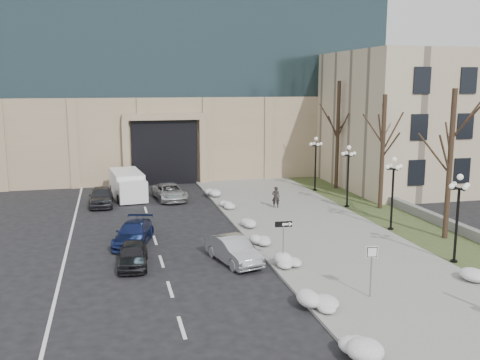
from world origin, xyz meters
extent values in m
plane|color=black|center=(0.00, 0.00, 0.00)|extent=(160.00, 160.00, 0.00)
cube|color=gray|center=(3.50, 14.00, 0.06)|extent=(9.00, 40.00, 0.12)
cube|color=gray|center=(-1.00, 14.00, 0.07)|extent=(0.30, 40.00, 0.14)
cube|color=#334522|center=(10.00, 14.00, 0.05)|extent=(4.00, 40.00, 0.10)
cube|color=slate|center=(12.00, 16.00, 0.35)|extent=(0.50, 30.00, 0.70)
cube|color=tan|center=(-2.00, 42.00, 4.00)|extent=(40.00, 20.00, 8.00)
cube|color=black|center=(-4.00, 33.00, 3.00)|extent=(6.00, 2.50, 6.00)
cube|color=tan|center=(-4.00, 31.60, 6.30)|extent=(7.50, 0.60, 0.60)
cube|color=tan|center=(-7.50, 31.60, 3.00)|extent=(0.60, 0.60, 6.00)
cube|color=tan|center=(-0.50, 31.60, 3.00)|extent=(0.60, 0.60, 6.00)
cube|color=#C3AE92|center=(22.00, 28.00, 6.00)|extent=(22.00, 18.00, 12.00)
cube|color=black|center=(14.00, 19.00, 2.50)|extent=(1.40, 0.25, 2.00)
cube|color=black|center=(18.00, 19.00, 2.50)|extent=(1.40, 0.25, 2.00)
cube|color=black|center=(14.00, 19.00, 6.00)|extent=(1.40, 0.25, 2.00)
cube|color=black|center=(18.00, 19.00, 6.00)|extent=(1.40, 0.25, 2.00)
cube|color=black|center=(14.00, 19.00, 9.50)|extent=(1.40, 0.25, 2.00)
cube|color=black|center=(18.00, 19.00, 9.50)|extent=(1.40, 0.25, 2.00)
imported|color=black|center=(-7.99, 9.57, 0.62)|extent=(1.75, 3.75, 1.24)
imported|color=#A8ABB0|center=(-2.84, 8.92, 0.69)|extent=(2.46, 4.40, 1.37)
imported|color=navy|center=(-7.76, 13.53, 0.65)|extent=(2.91, 4.81, 1.30)
imported|color=#BEBEBE|center=(-4.36, 25.07, 0.65)|extent=(2.73, 4.92, 1.30)
imported|color=#303135|center=(-9.70, 24.24, 0.73)|extent=(1.80, 4.34, 1.47)
imported|color=black|center=(2.99, 19.99, 0.92)|extent=(0.67, 0.54, 1.60)
cube|color=silver|center=(-7.66, 27.62, 1.03)|extent=(2.83, 5.38, 2.07)
cube|color=silver|center=(-7.32, 24.54, 0.93)|extent=(2.34, 1.88, 1.65)
cylinder|color=black|center=(-8.36, 24.63, 0.36)|extent=(0.34, 0.75, 0.72)
cylinder|color=black|center=(-6.31, 24.86, 0.36)|extent=(0.34, 0.75, 0.72)
cylinder|color=black|center=(-8.85, 29.04, 0.36)|extent=(0.34, 0.75, 0.72)
cylinder|color=black|center=(-6.80, 29.27, 0.36)|extent=(0.34, 0.75, 0.72)
cylinder|color=slate|center=(-0.59, 7.48, 1.20)|extent=(0.06, 0.06, 2.41)
cube|color=black|center=(-0.59, 7.48, 2.31)|extent=(0.88, 0.12, 0.30)
cube|color=white|center=(-0.45, 7.45, 2.31)|extent=(0.42, 0.05, 0.11)
cone|color=white|center=(-0.22, 7.42, 2.31)|extent=(0.23, 0.26, 0.24)
cylinder|color=slate|center=(1.84, 2.77, 1.19)|extent=(0.06, 0.06, 2.37)
cube|color=white|center=(1.84, 2.77, 2.16)|extent=(0.52, 0.12, 0.52)
cube|color=black|center=(1.83, 2.74, 2.16)|extent=(0.45, 0.08, 0.45)
cube|color=white|center=(1.83, 2.74, 2.16)|extent=(0.38, 0.07, 0.39)
ellipsoid|color=silver|center=(-0.76, -1.69, 0.30)|extent=(1.10, 1.60, 0.36)
ellipsoid|color=silver|center=(-0.80, 2.11, 0.30)|extent=(1.10, 1.60, 0.36)
ellipsoid|color=silver|center=(-0.36, 7.30, 0.30)|extent=(1.10, 1.60, 0.36)
ellipsoid|color=silver|center=(-0.63, 11.07, 0.30)|extent=(1.10, 1.60, 0.36)
ellipsoid|color=silver|center=(-0.35, 15.44, 0.30)|extent=(1.10, 1.60, 0.36)
ellipsoid|color=silver|center=(-0.60, 20.76, 0.30)|extent=(1.10, 1.60, 0.36)
ellipsoid|color=silver|center=(-0.84, 25.27, 0.30)|extent=(1.10, 1.60, 0.36)
cylinder|color=black|center=(8.30, 6.00, 0.10)|extent=(0.36, 0.36, 0.20)
cylinder|color=black|center=(8.30, 6.00, 2.00)|extent=(0.14, 0.14, 4.00)
cylinder|color=black|center=(8.30, 6.00, 4.00)|extent=(0.10, 0.90, 0.10)
cylinder|color=black|center=(8.30, 6.00, 4.00)|extent=(0.90, 0.10, 0.10)
sphere|color=white|center=(8.30, 6.00, 4.60)|extent=(0.32, 0.32, 0.32)
sphere|color=white|center=(8.75, 6.00, 4.15)|extent=(0.28, 0.28, 0.28)
sphere|color=white|center=(7.85, 6.00, 4.15)|extent=(0.28, 0.28, 0.28)
sphere|color=white|center=(8.30, 6.45, 4.15)|extent=(0.28, 0.28, 0.28)
sphere|color=white|center=(8.30, 5.55, 4.15)|extent=(0.28, 0.28, 0.28)
cylinder|color=black|center=(8.30, 12.50, 0.10)|extent=(0.36, 0.36, 0.20)
cylinder|color=black|center=(8.30, 12.50, 2.00)|extent=(0.14, 0.14, 4.00)
cylinder|color=black|center=(8.30, 12.50, 4.00)|extent=(0.10, 0.90, 0.10)
cylinder|color=black|center=(8.30, 12.50, 4.00)|extent=(0.90, 0.10, 0.10)
sphere|color=white|center=(8.30, 12.50, 4.60)|extent=(0.32, 0.32, 0.32)
sphere|color=white|center=(8.75, 12.50, 4.15)|extent=(0.28, 0.28, 0.28)
sphere|color=white|center=(7.85, 12.50, 4.15)|extent=(0.28, 0.28, 0.28)
sphere|color=white|center=(8.30, 12.95, 4.15)|extent=(0.28, 0.28, 0.28)
sphere|color=white|center=(8.30, 12.05, 4.15)|extent=(0.28, 0.28, 0.28)
cylinder|color=black|center=(8.30, 19.00, 0.10)|extent=(0.36, 0.36, 0.20)
cylinder|color=black|center=(8.30, 19.00, 2.00)|extent=(0.14, 0.14, 4.00)
cylinder|color=black|center=(8.30, 19.00, 4.00)|extent=(0.10, 0.90, 0.10)
cylinder|color=black|center=(8.30, 19.00, 4.00)|extent=(0.90, 0.10, 0.10)
sphere|color=white|center=(8.30, 19.00, 4.60)|extent=(0.32, 0.32, 0.32)
sphere|color=white|center=(8.75, 19.00, 4.15)|extent=(0.28, 0.28, 0.28)
sphere|color=white|center=(7.85, 19.00, 4.15)|extent=(0.28, 0.28, 0.28)
sphere|color=white|center=(8.30, 19.45, 4.15)|extent=(0.28, 0.28, 0.28)
sphere|color=white|center=(8.30, 18.55, 4.15)|extent=(0.28, 0.28, 0.28)
cylinder|color=black|center=(8.30, 25.50, 0.10)|extent=(0.36, 0.36, 0.20)
cylinder|color=black|center=(8.30, 25.50, 2.00)|extent=(0.14, 0.14, 4.00)
cylinder|color=black|center=(8.30, 25.50, 4.00)|extent=(0.10, 0.90, 0.10)
cylinder|color=black|center=(8.30, 25.50, 4.00)|extent=(0.90, 0.10, 0.10)
sphere|color=white|center=(8.30, 25.50, 4.60)|extent=(0.32, 0.32, 0.32)
sphere|color=white|center=(8.75, 25.50, 4.15)|extent=(0.28, 0.28, 0.28)
sphere|color=white|center=(7.85, 25.50, 4.15)|extent=(0.28, 0.28, 0.28)
sphere|color=white|center=(8.30, 25.95, 4.15)|extent=(0.28, 0.28, 0.28)
sphere|color=white|center=(8.30, 25.05, 4.15)|extent=(0.28, 0.28, 0.28)
cylinder|color=black|center=(10.50, 10.00, 4.50)|extent=(0.32, 0.32, 9.00)
cylinder|color=black|center=(10.50, 18.00, 4.25)|extent=(0.32, 0.32, 8.50)
cylinder|color=black|center=(10.50, 26.00, 4.75)|extent=(0.32, 0.32, 9.50)
camera|label=1|loc=(-8.90, -17.22, 9.28)|focal=40.00mm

